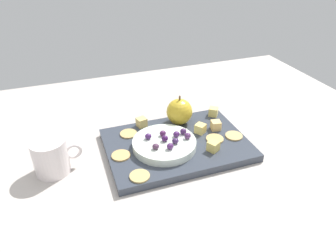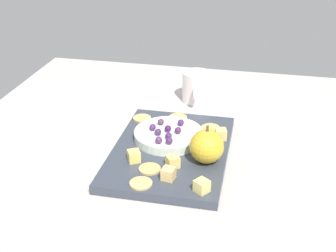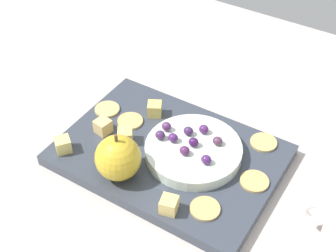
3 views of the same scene
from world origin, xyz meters
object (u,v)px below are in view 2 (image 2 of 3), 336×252
at_px(cracker_4, 150,169).
at_px(grape_0, 168,129).
at_px(cheese_cube_0, 221,134).
at_px(cheese_cube_2, 168,174).
at_px(cup, 197,87).
at_px(cracker_1, 211,128).
at_px(cheese_cube_4, 134,156).
at_px(grape_3, 153,127).
at_px(apple_whole, 207,146).
at_px(platter, 171,152).
at_px(cheese_cube_1, 173,161).
at_px(cracker_2, 178,117).
at_px(cracker_3, 142,118).
at_px(grape_1, 159,140).
at_px(grape_7, 158,132).
at_px(cracker_0, 141,183).
at_px(grape_6, 161,122).
at_px(grape_4, 178,130).
at_px(grape_2, 169,136).
at_px(grape_5, 181,123).
at_px(cheese_cube_3, 202,186).
at_px(serving_dish, 169,135).
at_px(grape_8, 169,141).

bearing_deg(cracker_4, grape_0, -4.26).
distance_m(cheese_cube_0, cheese_cube_2, 0.20).
bearing_deg(cup, cracker_1, -161.59).
xyz_separation_m(cheese_cube_0, cheese_cube_4, (-0.13, 0.17, 0.00)).
bearing_deg(grape_3, cheese_cube_4, 172.23).
height_order(apple_whole, cheese_cube_2, apple_whole).
bearing_deg(platter, cheese_cube_1, -165.08).
xyz_separation_m(apple_whole, cracker_2, (0.19, 0.10, -0.03)).
xyz_separation_m(cracker_3, grape_1, (-0.14, -0.08, 0.03)).
distance_m(apple_whole, cheese_cube_4, 0.15).
bearing_deg(cracker_2, grape_7, 171.00).
xyz_separation_m(cheese_cube_2, cup, (0.42, 0.01, 0.01)).
bearing_deg(apple_whole, cracker_0, 134.37).
bearing_deg(grape_6, grape_4, -125.48).
bearing_deg(grape_7, grape_0, -42.41).
height_order(grape_2, grape_5, same).
bearing_deg(grape_5, grape_2, 168.15).
bearing_deg(grape_5, grape_1, 161.22).
bearing_deg(cracker_3, cracker_1, -95.55).
height_order(cheese_cube_4, grape_4, grape_4).
bearing_deg(cracker_3, grape_1, -152.21).
distance_m(grape_0, grape_4, 0.02).
relative_size(cheese_cube_2, grape_7, 1.47).
bearing_deg(grape_5, grape_4, -178.73).
distance_m(cheese_cube_4, grape_4, 0.13).
relative_size(cheese_cube_3, grape_7, 1.47).
xyz_separation_m(grape_3, cup, (0.26, -0.06, -0.00)).
bearing_deg(cracker_1, grape_3, 120.00).
bearing_deg(cracker_1, cheese_cube_3, -176.47).
bearing_deg(grape_1, cracker_1, -37.36).
xyz_separation_m(grape_1, cup, (0.32, -0.03, -0.00)).
xyz_separation_m(apple_whole, cracker_4, (-0.06, 0.11, -0.03)).
xyz_separation_m(cheese_cube_4, cup, (0.37, -0.07, 0.01)).
xyz_separation_m(serving_dish, cracker_3, (0.09, 0.09, -0.01)).
xyz_separation_m(cracker_3, grape_2, (-0.12, -0.09, 0.03)).
bearing_deg(cracker_2, grape_8, -175.95).
height_order(platter, cheese_cube_0, cheese_cube_0).
bearing_deg(apple_whole, cup, 12.22).
relative_size(cheese_cube_4, cracker_2, 0.54).
distance_m(apple_whole, grape_6, 0.16).
distance_m(serving_dish, cheese_cube_0, 0.12).
relative_size(cheese_cube_3, cracker_0, 0.54).
height_order(grape_5, cup, cup).
distance_m(grape_2, grape_3, 0.05).
relative_size(cracker_1, grape_7, 2.71).
xyz_separation_m(grape_5, grape_8, (-0.09, 0.01, 0.00)).
bearing_deg(cheese_cube_2, cheese_cube_3, -111.79).
xyz_separation_m(cheese_cube_2, cracker_4, (0.02, 0.04, -0.01)).
bearing_deg(cheese_cube_3, grape_5, 20.30).
height_order(platter, cracker_0, cracker_0).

